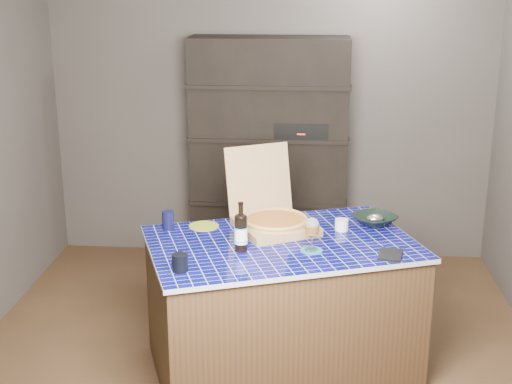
# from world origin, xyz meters

# --- Properties ---
(room) EXTENTS (3.50, 3.50, 3.50)m
(room) POSITION_xyz_m (0.00, 0.00, 1.25)
(room) COLOR brown
(room) RESTS_ON ground
(shelving_unit) EXTENTS (1.20, 0.41, 1.80)m
(shelving_unit) POSITION_xyz_m (0.00, 1.53, 0.90)
(shelving_unit) COLOR black
(shelving_unit) RESTS_ON floor
(kitchen_island) EXTENTS (1.70, 1.38, 0.81)m
(kitchen_island) POSITION_xyz_m (0.17, -0.11, 0.40)
(kitchen_island) COLOR #472B1C
(kitchen_island) RESTS_ON floor
(pizza_box) EXTENTS (0.60, 0.64, 0.45)m
(pizza_box) POSITION_xyz_m (0.11, 0.10, 0.87)
(pizza_box) COLOR #9E8051
(pizza_box) RESTS_ON kitchen_island
(mead_bottle) EXTENTS (0.07, 0.07, 0.28)m
(mead_bottle) POSITION_xyz_m (-0.04, -0.26, 0.92)
(mead_bottle) COLOR black
(mead_bottle) RESTS_ON kitchen_island
(teal_trivet) EXTENTS (0.12, 0.12, 0.01)m
(teal_trivet) POSITION_xyz_m (0.34, -0.24, 0.81)
(teal_trivet) COLOR #186780
(teal_trivet) RESTS_ON kitchen_island
(wine_glass) EXTENTS (0.08, 0.08, 0.19)m
(wine_glass) POSITION_xyz_m (0.34, -0.24, 0.94)
(wine_glass) COLOR white
(wine_glass) RESTS_ON teal_trivet
(tumbler) EXTENTS (0.08, 0.08, 0.09)m
(tumbler) POSITION_xyz_m (-0.33, -0.56, 0.85)
(tumbler) COLOR black
(tumbler) RESTS_ON kitchen_island
(dvd_case) EXTENTS (0.15, 0.19, 0.01)m
(dvd_case) POSITION_xyz_m (0.76, -0.28, 0.81)
(dvd_case) COLOR black
(dvd_case) RESTS_ON kitchen_island
(bowl) EXTENTS (0.34, 0.34, 0.06)m
(bowl) POSITION_xyz_m (0.71, 0.22, 0.84)
(bowl) COLOR black
(bowl) RESTS_ON kitchen_island
(foil_contents) EXTENTS (0.11, 0.09, 0.05)m
(foil_contents) POSITION_xyz_m (0.71, 0.22, 0.85)
(foil_contents) COLOR #A7A4AF
(foil_contents) RESTS_ON bowl
(white_jar) EXTENTS (0.08, 0.08, 0.07)m
(white_jar) POSITION_xyz_m (0.51, 0.10, 0.84)
(white_jar) COLOR white
(white_jar) RESTS_ON kitchen_island
(navy_cup) EXTENTS (0.07, 0.07, 0.11)m
(navy_cup) POSITION_xyz_m (-0.51, 0.05, 0.86)
(navy_cup) COLOR black
(navy_cup) RESTS_ON kitchen_island
(green_trivet) EXTENTS (0.18, 0.18, 0.01)m
(green_trivet) POSITION_xyz_m (-0.30, 0.10, 0.81)
(green_trivet) COLOR #949C21
(green_trivet) RESTS_ON kitchen_island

